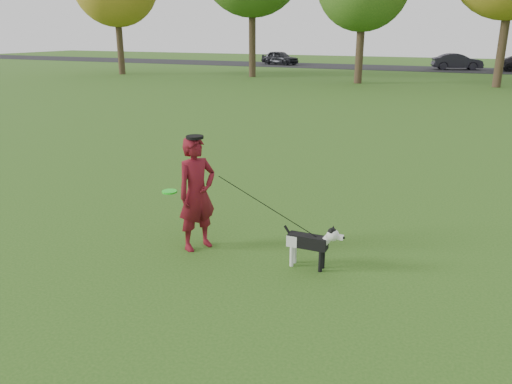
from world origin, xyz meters
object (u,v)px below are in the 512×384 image
at_px(dog, 312,241).
at_px(man, 197,194).
at_px(car_left, 280,58).
at_px(car_mid, 457,62).

bearing_deg(dog, man, -179.12).
xyz_separation_m(man, dog, (1.81, 0.03, -0.46)).
relative_size(car_left, car_mid, 0.94).
bearing_deg(man, car_left, 46.79).
distance_m(dog, car_left, 43.52).
distance_m(man, car_left, 42.90).
height_order(man, car_left, man).
bearing_deg(man, car_mid, 24.85).
distance_m(man, dog, 1.87).
bearing_deg(car_left, car_mid, -72.48).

